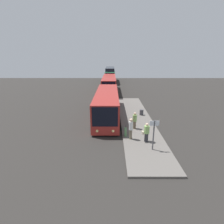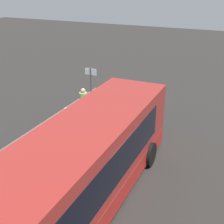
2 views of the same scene
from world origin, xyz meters
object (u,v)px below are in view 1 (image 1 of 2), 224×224
(bus_second, at_px, (109,85))
(trash_bin, at_px, (141,112))
(suitcase, at_px, (125,132))
(bus_lead, at_px, (107,104))
(passenger_boarding, at_px, (131,128))
(passenger_waiting, at_px, (135,120))
(bus_third, at_px, (110,76))
(sign_post, at_px, (154,132))
(passenger_with_bags, at_px, (146,132))

(bus_second, bearing_deg, trash_bin, 15.72)
(suitcase, relative_size, trash_bin, 1.54)
(bus_lead, bearing_deg, passenger_boarding, 18.54)
(passenger_boarding, xyz_separation_m, trash_bin, (-6.36, 1.93, -0.70))
(bus_second, distance_m, passenger_waiting, 18.92)
(bus_third, distance_m, passenger_waiting, 33.43)
(bus_lead, height_order, passenger_waiting, bus_lead)
(sign_post, bearing_deg, trash_bin, 176.80)
(bus_lead, xyz_separation_m, passenger_waiting, (4.26, 2.78, -0.42))
(passenger_with_bags, bearing_deg, sign_post, -177.53)
(bus_third, distance_m, trash_bin, 29.50)
(bus_lead, relative_size, trash_bin, 18.35)
(bus_third, bearing_deg, sign_post, 5.59)
(sign_post, height_order, trash_bin, sign_post)
(bus_lead, bearing_deg, passenger_with_bags, 26.14)
(bus_third, height_order, trash_bin, bus_third)
(bus_third, xyz_separation_m, trash_bin, (29.18, 4.11, -1.32))
(bus_second, height_order, bus_third, bus_third)
(bus_second, height_order, passenger_with_bags, bus_second)
(sign_post, bearing_deg, passenger_boarding, -140.53)
(suitcase, bearing_deg, trash_bin, 158.11)
(bus_lead, height_order, sign_post, bus_lead)
(passenger_boarding, relative_size, sign_post, 0.78)
(bus_third, relative_size, trash_bin, 19.19)
(bus_second, height_order, passenger_boarding, bus_second)
(bus_third, bearing_deg, passenger_boarding, 3.51)
(bus_third, bearing_deg, bus_second, 0.00)
(bus_lead, xyz_separation_m, sign_post, (8.28, 3.65, 0.16))
(bus_lead, xyz_separation_m, passenger_boarding, (6.50, 2.18, -0.27))
(passenger_with_bags, bearing_deg, bus_third, -2.40)
(bus_third, height_order, passenger_boarding, bus_third)
(bus_lead, distance_m, suitcase, 6.25)
(bus_lead, distance_m, sign_post, 9.05)
(bus_third, relative_size, sign_post, 5.32)
(passenger_boarding, distance_m, passenger_with_bags, 1.32)
(passenger_boarding, distance_m, passenger_waiting, 2.32)
(bus_lead, distance_m, passenger_waiting, 5.11)
(bus_third, bearing_deg, suitcase, 2.92)
(bus_third, relative_size, passenger_waiting, 7.64)
(bus_third, height_order, passenger_with_bags, bus_third)
(passenger_boarding, xyz_separation_m, passenger_waiting, (-2.24, 0.60, -0.15))
(bus_second, xyz_separation_m, passenger_with_bags, (21.39, 3.41, -0.54))
(bus_lead, distance_m, bus_third, 29.04)
(passenger_boarding, bearing_deg, suitcase, 31.66)
(bus_lead, distance_m, passenger_boarding, 6.86)
(suitcase, height_order, sign_post, sign_post)
(bus_third, bearing_deg, trash_bin, 8.01)
(bus_second, bearing_deg, passenger_with_bags, 9.05)
(suitcase, relative_size, sign_post, 0.43)
(bus_third, bearing_deg, passenger_waiting, 4.77)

